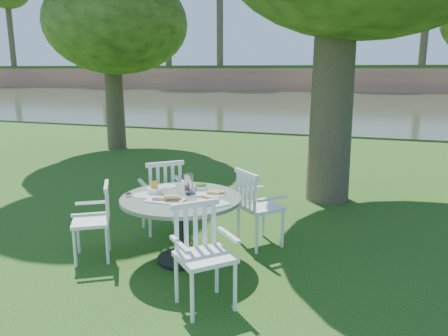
{
  "coord_description": "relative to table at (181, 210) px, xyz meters",
  "views": [
    {
      "loc": [
        1.75,
        -5.0,
        2.09
      ],
      "look_at": [
        0.0,
        0.2,
        0.85
      ],
      "focal_mm": 35.0,
      "sensor_mm": 36.0,
      "label": 1
    }
  ],
  "objects": [
    {
      "name": "tableware",
      "position": [
        -0.05,
        0.08,
        0.19
      ],
      "size": [
        1.19,
        0.79,
        0.2
      ],
      "color": "white",
      "rests_on": "table"
    },
    {
      "name": "chair_sw",
      "position": [
        -0.91,
        -0.22,
        -0.08
      ],
      "size": [
        0.57,
        0.58,
        0.86
      ],
      "rotation": [
        0.0,
        0.0,
        -1.02
      ],
      "color": "white",
      "rests_on": "ground"
    },
    {
      "name": "river",
      "position": [
        0.14,
        23.84,
        -0.59
      ],
      "size": [
        100.0,
        28.0,
        0.12
      ],
      "primitive_type": "cube",
      "color": "#2F3720",
      "rests_on": "ground"
    },
    {
      "name": "table",
      "position": [
        0.0,
        0.0,
        0.0
      ],
      "size": [
        1.31,
        1.31,
        0.74
      ],
      "color": "black",
      "rests_on": "ground"
    },
    {
      "name": "chair_se",
      "position": [
        0.53,
        -0.76,
        -0.04
      ],
      "size": [
        0.64,
        0.64,
        0.93
      ],
      "rotation": [
        0.0,
        0.0,
        0.79
      ],
      "color": "white",
      "rests_on": "ground"
    },
    {
      "name": "chair_ne",
      "position": [
        0.65,
        0.66,
        -0.04
      ],
      "size": [
        0.65,
        0.64,
        0.93
      ],
      "rotation": [
        0.0,
        0.0,
        -3.88
      ],
      "color": "white",
      "rests_on": "ground"
    },
    {
      "name": "chair_nw",
      "position": [
        -0.57,
        0.72,
        -0.02
      ],
      "size": [
        0.67,
        0.66,
        0.96
      ],
      "rotation": [
        0.0,
        0.0,
        -2.42
      ],
      "color": "white",
      "rests_on": "ground"
    },
    {
      "name": "ground",
      "position": [
        0.14,
        0.84,
        -0.59
      ],
      "size": [
        140.0,
        140.0,
        0.0
      ],
      "primitive_type": "plane",
      "color": "#153A0C",
      "rests_on": "ground"
    },
    {
      "name": "far_bank",
      "position": [
        0.42,
        41.96,
        6.66
      ],
      "size": [
        100.0,
        18.0,
        15.2
      ],
      "color": "#A8694E",
      "rests_on": "ground"
    }
  ]
}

